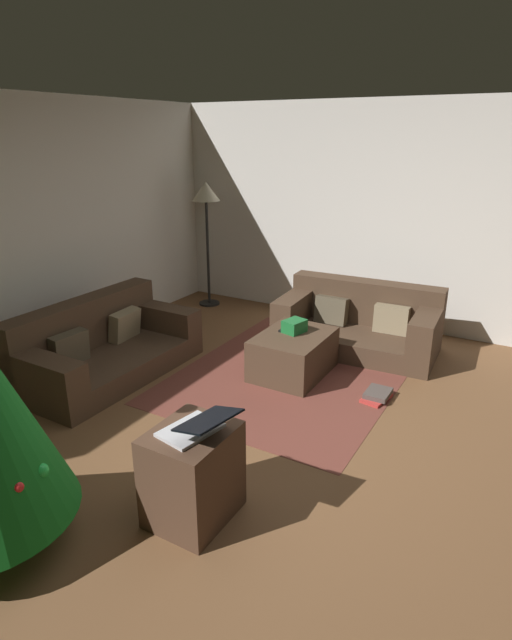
{
  "coord_description": "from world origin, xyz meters",
  "views": [
    {
      "loc": [
        -2.91,
        -1.38,
        2.24
      ],
      "look_at": [
        0.64,
        0.67,
        0.75
      ],
      "focal_mm": 29.09,
      "sensor_mm": 36.0,
      "label": 1
    }
  ],
  "objects_px": {
    "gift_box": "(294,326)",
    "tv_remote": "(287,332)",
    "couch_right": "(359,323)",
    "book_stack": "(377,395)",
    "corner_lamp": "(206,201)",
    "ottoman": "(293,354)",
    "couch_left": "(102,347)",
    "laptop": "(197,426)",
    "side_table": "(193,474)"
  },
  "relations": [
    {
      "from": "gift_box",
      "to": "tv_remote",
      "type": "xyz_separation_m",
      "value": [
        -0.06,
        0.05,
        -0.05
      ]
    },
    {
      "from": "tv_remote",
      "to": "side_table",
      "type": "bearing_deg",
      "value": -162.28
    },
    {
      "from": "couch_right",
      "to": "corner_lamp",
      "type": "relative_size",
      "value": 1.05
    },
    {
      "from": "gift_box",
      "to": "laptop",
      "type": "xyz_separation_m",
      "value": [
        -2.18,
        -0.44,
        0.18
      ]
    },
    {
      "from": "couch_right",
      "to": "book_stack",
      "type": "height_order",
      "value": "couch_right"
    },
    {
      "from": "side_table",
      "to": "corner_lamp",
      "type": "distance_m",
      "value": 4.34
    },
    {
      "from": "ottoman",
      "to": "gift_box",
      "type": "bearing_deg",
      "value": 22.37
    },
    {
      "from": "couch_right",
      "to": "ottoman",
      "type": "relative_size",
      "value": 2.07
    },
    {
      "from": "tv_remote",
      "to": "book_stack",
      "type": "xyz_separation_m",
      "value": [
        -0.09,
        -0.96,
        -0.39
      ]
    },
    {
      "from": "gift_box",
      "to": "couch_right",
      "type": "bearing_deg",
      "value": -21.03
    },
    {
      "from": "couch_left",
      "to": "gift_box",
      "type": "relative_size",
      "value": 8.54
    },
    {
      "from": "gift_box",
      "to": "side_table",
      "type": "bearing_deg",
      "value": -170.0
    },
    {
      "from": "ottoman",
      "to": "book_stack",
      "type": "xyz_separation_m",
      "value": [
        -0.09,
        -0.88,
        -0.17
      ]
    },
    {
      "from": "gift_box",
      "to": "corner_lamp",
      "type": "relative_size",
      "value": 0.13
    },
    {
      "from": "ottoman",
      "to": "laptop",
      "type": "bearing_deg",
      "value": -168.92
    },
    {
      "from": "book_stack",
      "to": "corner_lamp",
      "type": "distance_m",
      "value": 3.49
    },
    {
      "from": "book_stack",
      "to": "corner_lamp",
      "type": "bearing_deg",
      "value": 62.55
    },
    {
      "from": "couch_left",
      "to": "laptop",
      "type": "bearing_deg",
      "value": 59.69
    },
    {
      "from": "couch_left",
      "to": "laptop",
      "type": "relative_size",
      "value": 3.97
    },
    {
      "from": "corner_lamp",
      "to": "couch_left",
      "type": "bearing_deg",
      "value": -171.72
    },
    {
      "from": "ottoman",
      "to": "side_table",
      "type": "xyz_separation_m",
      "value": [
        -2.11,
        -0.36,
        0.09
      ]
    },
    {
      "from": "couch_left",
      "to": "gift_box",
      "type": "height_order",
      "value": "couch_left"
    },
    {
      "from": "couch_right",
      "to": "couch_left",
      "type": "bearing_deg",
      "value": 40.54
    },
    {
      "from": "laptop",
      "to": "couch_left",
      "type": "bearing_deg",
      "value": 59.32
    },
    {
      "from": "tv_remote",
      "to": "laptop",
      "type": "height_order",
      "value": "laptop"
    },
    {
      "from": "couch_right",
      "to": "gift_box",
      "type": "height_order",
      "value": "couch_right"
    },
    {
      "from": "corner_lamp",
      "to": "book_stack",
      "type": "bearing_deg",
      "value": -117.45
    },
    {
      "from": "tv_remote",
      "to": "laptop",
      "type": "xyz_separation_m",
      "value": [
        -2.12,
        -0.49,
        0.23
      ]
    },
    {
      "from": "gift_box",
      "to": "laptop",
      "type": "relative_size",
      "value": 0.46
    },
    {
      "from": "gift_box",
      "to": "tv_remote",
      "type": "height_order",
      "value": "gift_box"
    },
    {
      "from": "tv_remote",
      "to": "corner_lamp",
      "type": "relative_size",
      "value": 0.1
    },
    {
      "from": "couch_left",
      "to": "book_stack",
      "type": "bearing_deg",
      "value": 108.33
    },
    {
      "from": "couch_left",
      "to": "side_table",
      "type": "height_order",
      "value": "couch_left"
    },
    {
      "from": "laptop",
      "to": "corner_lamp",
      "type": "relative_size",
      "value": 0.27
    },
    {
      "from": "ottoman",
      "to": "side_table",
      "type": "distance_m",
      "value": 2.14
    },
    {
      "from": "couch_right",
      "to": "ottoman",
      "type": "distance_m",
      "value": 1.03
    },
    {
      "from": "ottoman",
      "to": "couch_right",
      "type": "bearing_deg",
      "value": -18.54
    },
    {
      "from": "gift_box",
      "to": "side_table",
      "type": "height_order",
      "value": "side_table"
    },
    {
      "from": "gift_box",
      "to": "book_stack",
      "type": "xyz_separation_m",
      "value": [
        -0.15,
        -0.91,
        -0.44
      ]
    },
    {
      "from": "laptop",
      "to": "side_table",
      "type": "bearing_deg",
      "value": 79.66
    },
    {
      "from": "laptop",
      "to": "corner_lamp",
      "type": "xyz_separation_m",
      "value": [
        3.51,
        2.38,
        0.74
      ]
    },
    {
      "from": "gift_box",
      "to": "tv_remote",
      "type": "bearing_deg",
      "value": 140.03
    },
    {
      "from": "couch_right",
      "to": "laptop",
      "type": "bearing_deg",
      "value": 88.36
    },
    {
      "from": "gift_box",
      "to": "side_table",
      "type": "distance_m",
      "value": 2.21
    },
    {
      "from": "couch_right",
      "to": "gift_box",
      "type": "bearing_deg",
      "value": 65.66
    },
    {
      "from": "side_table",
      "to": "corner_lamp",
      "type": "bearing_deg",
      "value": 33.59
    },
    {
      "from": "tv_remote",
      "to": "corner_lamp",
      "type": "height_order",
      "value": "corner_lamp"
    },
    {
      "from": "couch_right",
      "to": "corner_lamp",
      "type": "distance_m",
      "value": 2.59
    },
    {
      "from": "couch_left",
      "to": "tv_remote",
      "type": "relative_size",
      "value": 11.2
    },
    {
      "from": "couch_left",
      "to": "laptop",
      "type": "height_order",
      "value": "laptop"
    }
  ]
}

